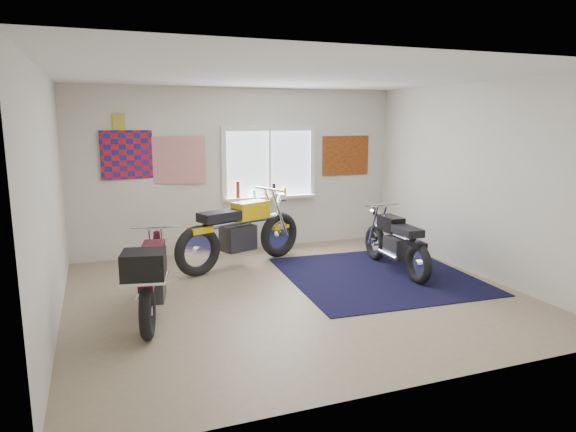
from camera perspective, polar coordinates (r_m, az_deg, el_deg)
name	(u,v)px	position (r m, az deg, el deg)	size (l,w,h in m)	color
ground	(295,294)	(6.61, 0.75, -8.65)	(5.50, 5.50, 0.00)	#9E896B
room_shell	(295,165)	(6.26, 0.79, 5.66)	(5.50, 5.50, 5.50)	white
navy_rug	(378,275)	(7.44, 9.94, -6.53)	(2.50, 2.60, 0.01)	black
window_assembly	(269,168)	(8.76, -2.08, 5.32)	(1.66, 0.17, 1.26)	white
oil_bottles	(256,190)	(8.66, -3.53, 2.86)	(0.90, 0.07, 0.28)	maroon
flag_display	(118,122)	(8.29, -18.32, 9.89)	(1.60, 0.10, 1.17)	red
triumph_poster	(346,156)	(9.32, 6.42, 6.69)	(0.90, 0.03, 0.70)	#A54C14
yellow_triumph	(240,233)	(7.75, -5.32, -1.91)	(2.16, 1.03, 1.15)	black
black_chrome_bike	(396,244)	(7.63, 11.88, -3.04)	(0.55, 1.82, 0.93)	black
maroon_tourer	(151,278)	(5.82, -14.95, -6.64)	(0.76, 1.86, 0.95)	black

